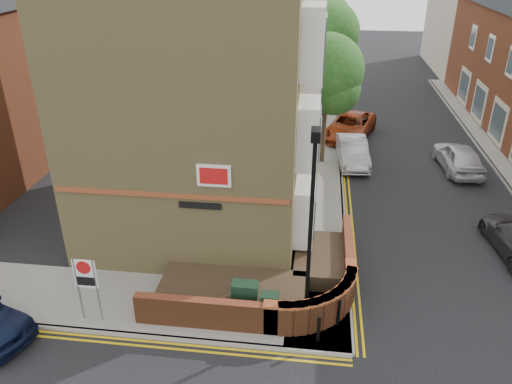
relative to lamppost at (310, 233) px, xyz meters
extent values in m
plane|color=black|center=(-1.60, -1.20, -3.34)|extent=(120.00, 120.00, 0.00)
cube|color=gray|center=(-5.10, 0.30, -3.28)|extent=(13.00, 3.00, 0.12)
cube|color=gray|center=(0.40, 14.80, -3.28)|extent=(2.00, 32.00, 0.12)
cube|color=gray|center=(-5.10, -1.20, -3.28)|extent=(13.00, 0.15, 0.12)
cube|color=gray|center=(1.40, 14.80, -3.28)|extent=(0.15, 32.00, 0.12)
cube|color=gray|center=(9.40, 11.80, -3.28)|extent=(0.15, 40.00, 0.12)
cube|color=gold|center=(-5.10, -1.45, -3.34)|extent=(13.00, 0.28, 0.01)
cube|color=gold|center=(1.65, 14.80, -3.34)|extent=(0.28, 32.00, 0.01)
cube|color=#9C8953|center=(-4.60, 6.80, 2.28)|extent=(8.00, 10.00, 11.00)
cube|color=brown|center=(-4.60, 1.77, -0.02)|extent=(7.80, 0.06, 0.15)
cube|color=white|center=(-3.10, 1.76, 0.78)|extent=(1.10, 0.05, 0.75)
cube|color=black|center=(-3.60, 1.76, -0.32)|extent=(1.40, 0.04, 0.22)
cylinder|color=black|center=(0.00, 0.00, -0.22)|extent=(0.12, 0.12, 6.00)
cylinder|color=black|center=(0.00, 0.00, -2.82)|extent=(0.20, 0.20, 0.80)
cube|color=black|center=(0.00, 0.00, 2.93)|extent=(0.25, 0.50, 0.30)
cube|color=black|center=(-1.90, 0.10, -2.62)|extent=(0.80, 0.45, 1.20)
cube|color=black|center=(-1.10, -0.20, -2.67)|extent=(0.55, 0.40, 1.10)
cylinder|color=black|center=(0.40, -0.80, -2.77)|extent=(0.11, 0.11, 0.90)
cylinder|color=black|center=(1.00, 0.00, -2.77)|extent=(0.11, 0.11, 0.90)
cylinder|color=slate|center=(-6.90, -0.70, -2.12)|extent=(0.06, 0.06, 2.20)
cylinder|color=slate|center=(-6.30, -0.70, -2.12)|extent=(0.06, 0.06, 2.20)
cube|color=white|center=(-6.60, -0.70, -1.52)|extent=(0.72, 0.04, 1.00)
cylinder|color=red|center=(-6.60, -0.73, -1.27)|extent=(0.44, 0.02, 0.44)
cube|color=#B6AB96|center=(12.90, 36.80, 0.16)|extent=(5.00, 12.00, 7.00)
cylinder|color=#382B1E|center=(0.40, 12.80, -0.95)|extent=(0.24, 0.24, 4.55)
sphere|color=#194C1A|center=(0.40, 12.80, 1.65)|extent=(3.64, 3.64, 3.64)
sphere|color=#194C1A|center=(0.80, 12.50, 0.81)|extent=(2.60, 2.60, 2.60)
sphere|color=#194C1A|center=(0.10, 13.20, 1.20)|extent=(2.86, 2.86, 2.86)
cylinder|color=#382B1E|center=(0.40, 20.80, -0.70)|extent=(0.24, 0.24, 5.04)
sphere|color=#194C1A|center=(0.40, 20.80, 2.18)|extent=(4.03, 4.03, 4.03)
sphere|color=#194C1A|center=(0.80, 20.50, 1.24)|extent=(2.88, 2.88, 2.88)
sphere|color=#194C1A|center=(0.10, 21.20, 1.67)|extent=(3.17, 3.17, 3.17)
cylinder|color=#382B1E|center=(0.40, 28.80, -0.84)|extent=(0.24, 0.24, 4.76)
sphere|color=#194C1A|center=(0.40, 28.80, 1.88)|extent=(3.81, 3.81, 3.81)
sphere|color=#194C1A|center=(0.80, 28.50, 0.99)|extent=(2.72, 2.72, 2.72)
sphere|color=#194C1A|center=(0.10, 29.20, 1.40)|extent=(2.99, 2.99, 2.99)
cylinder|color=black|center=(0.80, 23.80, -1.62)|extent=(0.10, 0.10, 3.20)
imported|color=black|center=(0.80, 23.80, 0.48)|extent=(0.20, 0.16, 1.00)
imported|color=#A2A4A9|center=(2.00, 13.00, -2.66)|extent=(1.75, 4.25, 1.37)
imported|color=maroon|center=(2.04, 17.01, -2.63)|extent=(3.66, 5.57, 1.42)
imported|color=silver|center=(7.40, 12.80, -2.62)|extent=(2.05, 4.38, 1.45)
camera|label=1|loc=(-0.01, -12.14, 7.35)|focal=35.00mm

